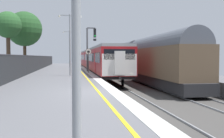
% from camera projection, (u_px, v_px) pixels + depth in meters
% --- Properties ---
extents(ground, '(17.40, 110.00, 1.21)m').
position_uv_depth(ground, '(159.00, 103.00, 12.97)').
color(ground, slate).
extents(commuter_train_at_platform, '(2.83, 62.16, 3.81)m').
position_uv_depth(commuter_train_at_platform, '(89.00, 59.00, 50.51)').
color(commuter_train_at_platform, maroon).
rests_on(commuter_train_at_platform, ground).
extents(freight_train_adjacent_track, '(2.60, 29.54, 4.52)m').
position_uv_depth(freight_train_adjacent_track, '(138.00, 58.00, 30.21)').
color(freight_train_adjacent_track, '#232326').
rests_on(freight_train_adjacent_track, ground).
extents(signal_gantry, '(1.10, 0.24, 4.91)m').
position_uv_depth(signal_gantry, '(90.00, 44.00, 29.74)').
color(signal_gantry, '#47474C').
rests_on(signal_gantry, ground).
extents(speed_limit_sign, '(0.59, 0.08, 2.45)m').
position_uv_depth(speed_limit_sign, '(88.00, 57.00, 26.64)').
color(speed_limit_sign, '#59595B').
rests_on(speed_limit_sign, ground).
extents(platform_lamp_mid, '(2.00, 0.20, 5.26)m').
position_uv_depth(platform_lamp_mid, '(70.00, 39.00, 22.77)').
color(platform_lamp_mid, '#93999E').
rests_on(platform_lamp_mid, ground).
extents(platform_lamp_far, '(2.00, 0.20, 5.66)m').
position_uv_depth(platform_lamp_far, '(69.00, 46.00, 41.58)').
color(platform_lamp_far, '#93999E').
rests_on(platform_lamp_far, ground).
extents(background_tree_left, '(3.88, 3.88, 7.10)m').
position_uv_depth(background_tree_left, '(23.00, 33.00, 38.04)').
color(background_tree_left, '#473323').
rests_on(background_tree_left, ground).
extents(background_tree_centre, '(2.86, 2.86, 6.50)m').
position_uv_depth(background_tree_centre, '(7.00, 26.00, 28.47)').
color(background_tree_centre, '#473323').
rests_on(background_tree_centre, ground).
extents(background_tree_right, '(4.29, 4.29, 7.23)m').
position_uv_depth(background_tree_right, '(25.00, 30.00, 32.93)').
color(background_tree_right, '#473323').
rests_on(background_tree_right, ground).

